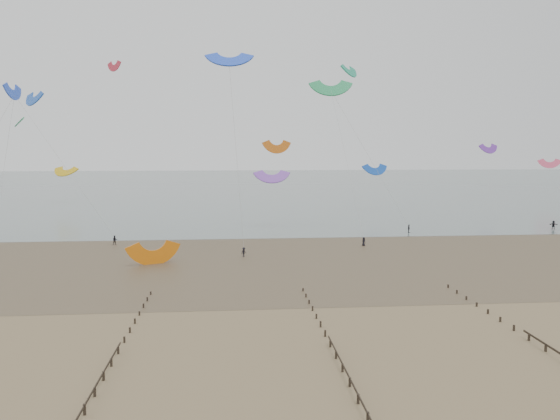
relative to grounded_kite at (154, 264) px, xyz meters
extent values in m
plane|color=brown|center=(16.03, -29.03, 0.00)|extent=(500.00, 500.00, 0.00)
plane|color=#475654|center=(16.03, 170.97, 0.03)|extent=(500.00, 500.00, 0.00)
plane|color=#473A28|center=(16.03, 5.97, 0.01)|extent=(500.00, 500.00, 0.00)
ellipsoid|color=slate|center=(-1.97, -7.03, 0.01)|extent=(23.60, 14.36, 0.01)
ellipsoid|color=slate|center=(28.03, 8.97, 0.01)|extent=(33.64, 18.32, 0.01)
ellipsoid|color=slate|center=(61.03, 0.97, 0.01)|extent=(19.65, 13.67, 0.01)
ellipsoid|color=slate|center=(-23.97, 10.97, 0.01)|extent=(26.95, 14.22, 0.01)
cube|color=black|center=(2.03, -45.98, 0.33)|extent=(0.16, 0.16, 0.77)
cube|color=black|center=(2.03, -43.35, 0.32)|extent=(0.16, 0.16, 0.74)
cube|color=black|center=(2.03, -40.72, 0.31)|extent=(0.16, 0.16, 0.71)
cube|color=black|center=(2.03, -38.09, 0.29)|extent=(0.16, 0.16, 0.68)
cube|color=black|center=(2.03, -35.45, 0.28)|extent=(0.16, 0.16, 0.65)
cube|color=black|center=(2.03, -32.82, 0.26)|extent=(0.16, 0.16, 0.62)
cube|color=black|center=(2.03, -30.19, 0.25)|extent=(0.16, 0.16, 0.59)
cube|color=black|center=(2.03, -27.56, 0.23)|extent=(0.16, 0.16, 0.57)
cube|color=black|center=(2.03, -24.93, 0.22)|extent=(0.16, 0.16, 0.54)
cube|color=black|center=(2.03, -22.30, 0.20)|extent=(0.16, 0.16, 0.51)
cube|color=black|center=(2.03, -19.66, 0.19)|extent=(0.16, 0.16, 0.48)
cube|color=black|center=(2.03, -17.03, 0.17)|extent=(0.16, 0.16, 0.45)
cube|color=black|center=(20.03, -48.61, 0.35)|extent=(0.16, 0.16, 0.80)
cube|color=black|center=(20.03, -45.98, 0.33)|extent=(0.16, 0.16, 0.77)
cube|color=black|center=(20.03, -43.35, 0.32)|extent=(0.16, 0.16, 0.74)
cube|color=black|center=(20.03, -40.72, 0.31)|extent=(0.16, 0.16, 0.71)
cube|color=black|center=(20.03, -38.09, 0.29)|extent=(0.16, 0.16, 0.68)
cube|color=black|center=(20.03, -35.45, 0.28)|extent=(0.16, 0.16, 0.65)
cube|color=black|center=(20.03, -32.82, 0.26)|extent=(0.16, 0.16, 0.62)
cube|color=black|center=(20.03, -30.19, 0.25)|extent=(0.16, 0.16, 0.59)
cube|color=black|center=(20.03, -27.56, 0.23)|extent=(0.16, 0.16, 0.57)
cube|color=black|center=(20.03, -24.93, 0.22)|extent=(0.16, 0.16, 0.54)
cube|color=black|center=(20.03, -22.30, 0.20)|extent=(0.16, 0.16, 0.51)
cube|color=black|center=(20.03, -19.66, 0.19)|extent=(0.16, 0.16, 0.48)
cube|color=black|center=(20.03, -17.03, 0.17)|extent=(0.16, 0.16, 0.45)
cube|color=black|center=(38.03, -38.09, 0.29)|extent=(0.16, 0.16, 0.68)
cube|color=black|center=(38.03, -35.45, 0.28)|extent=(0.16, 0.16, 0.65)
cube|color=black|center=(38.03, -32.82, 0.26)|extent=(0.16, 0.16, 0.62)
cube|color=black|center=(38.03, -30.19, 0.25)|extent=(0.16, 0.16, 0.59)
cube|color=black|center=(38.03, -27.56, 0.23)|extent=(0.16, 0.16, 0.57)
cube|color=black|center=(38.03, -24.93, 0.22)|extent=(0.16, 0.16, 0.54)
cube|color=black|center=(38.03, -22.30, 0.20)|extent=(0.16, 0.16, 0.51)
cube|color=black|center=(38.03, -19.66, 0.19)|extent=(0.16, 0.16, 0.48)
cube|color=black|center=(38.03, -17.03, 0.17)|extent=(0.16, 0.16, 0.45)
imported|color=black|center=(78.96, 27.64, 0.92)|extent=(1.70, 1.42, 1.83)
imported|color=black|center=(-9.13, 16.90, 0.83)|extent=(0.97, 0.85, 1.66)
imported|color=black|center=(13.39, 4.26, 0.76)|extent=(1.11, 1.06, 1.52)
imported|color=black|center=(47.09, 25.60, 0.84)|extent=(0.49, 1.02, 1.69)
imported|color=black|center=(34.51, 12.02, 0.78)|extent=(0.79, 0.90, 1.56)
camera|label=1|loc=(11.72, -80.46, 17.27)|focal=35.00mm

